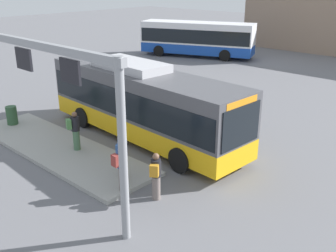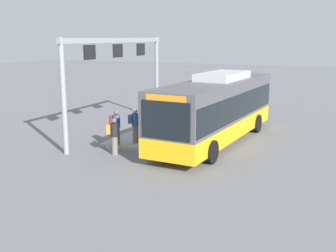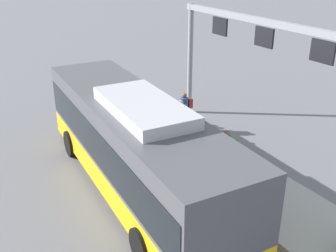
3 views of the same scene
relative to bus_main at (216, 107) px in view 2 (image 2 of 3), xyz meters
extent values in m
plane|color=slate|center=(0.01, 0.00, -1.81)|extent=(120.00, 120.00, 0.00)
cube|color=#9E9E99|center=(-1.72, -3.41, -1.73)|extent=(10.00, 2.80, 0.16)
cube|color=#EAAD14|center=(0.01, 0.00, -1.04)|extent=(10.81, 3.14, 0.85)
cube|color=#4C4C51|center=(0.01, 0.00, 0.34)|extent=(10.81, 3.14, 1.90)
cube|color=black|center=(0.01, 0.00, 0.14)|extent=(10.60, 3.16, 1.20)
cube|color=black|center=(5.36, -0.32, 0.24)|extent=(0.17, 2.12, 1.50)
cube|color=#B7B7BC|center=(-0.79, 0.05, 1.47)|extent=(3.84, 1.97, 0.36)
cube|color=orange|center=(5.29, -0.32, 1.09)|extent=(0.22, 1.75, 0.28)
cylinder|color=black|center=(3.61, 0.99, -1.31)|extent=(1.02, 0.36, 1.00)
cylinder|color=black|center=(3.47, -1.41, -1.31)|extent=(1.02, 0.36, 1.00)
cylinder|color=black|center=(-3.06, 1.39, -1.31)|extent=(1.02, 0.36, 1.00)
cylinder|color=black|center=(-3.20, -1.01, -1.31)|extent=(1.02, 0.36, 1.00)
cylinder|color=slate|center=(4.16, -3.41, -1.39)|extent=(0.39, 0.39, 0.85)
cylinder|color=black|center=(4.16, -3.41, -0.66)|extent=(0.47, 0.47, 0.60)
sphere|color=brown|center=(4.16, -3.41, -0.25)|extent=(0.22, 0.22, 0.22)
cube|color=#BF7F1E|center=(4.30, -3.63, -0.63)|extent=(0.33, 0.30, 0.40)
cylinder|color=slate|center=(3.10, -3.94, -1.23)|extent=(0.30, 0.30, 0.85)
cylinder|color=#334C8C|center=(3.10, -3.94, -0.50)|extent=(0.36, 0.36, 0.60)
sphere|color=brown|center=(3.10, -3.94, -0.09)|extent=(0.22, 0.22, 0.22)
cube|color=maroon|center=(3.08, -4.20, -0.47)|extent=(0.29, 0.20, 0.40)
cylinder|color=slate|center=(2.41, -3.31, -1.23)|extent=(0.38, 0.38, 0.85)
cylinder|color=#334C8C|center=(2.41, -3.31, -0.50)|extent=(0.47, 0.47, 0.60)
sphere|color=tan|center=(2.41, -3.31, -0.09)|extent=(0.22, 0.22, 0.22)
cube|color=#335993|center=(2.54, -3.53, -0.47)|extent=(0.33, 0.30, 0.40)
cylinder|color=#476B4C|center=(-0.85, -3.03, -1.23)|extent=(0.36, 0.36, 0.85)
cylinder|color=black|center=(-0.85, -3.03, -0.50)|extent=(0.44, 0.44, 0.60)
sphere|color=brown|center=(-0.85, -3.03, -0.09)|extent=(0.22, 0.22, 0.22)
cube|color=#4C8447|center=(-0.95, -3.27, -0.47)|extent=(0.33, 0.27, 0.40)
cylinder|color=gray|center=(-4.39, -5.48, 0.79)|extent=(0.24, 0.24, 5.20)
cylinder|color=gray|center=(4.98, -5.48, 0.79)|extent=(0.24, 0.24, 5.20)
cube|color=gray|center=(0.29, -5.48, 3.24)|extent=(9.77, 0.20, 0.24)
cube|color=black|center=(-2.28, -5.48, 2.69)|extent=(0.90, 0.08, 0.70)
cube|color=black|center=(0.29, -5.48, 2.69)|extent=(0.90, 0.08, 0.70)
cube|color=black|center=(2.87, -5.48, 2.69)|extent=(0.90, 0.08, 0.70)
cylinder|color=#2D5133|center=(-5.75, -3.38, -1.20)|extent=(0.52, 0.52, 0.90)
camera|label=1|loc=(12.25, -11.62, 5.18)|focal=42.24mm
camera|label=2|loc=(19.70, 6.36, 3.40)|focal=44.58mm
camera|label=3|loc=(-10.42, 5.06, 5.65)|focal=43.34mm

